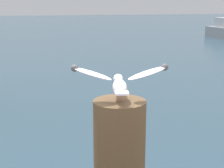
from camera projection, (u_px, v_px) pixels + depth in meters
mooring_post at (119, 165)px, 2.34m from camera, size 0.34×0.34×0.88m
seagull at (120, 82)px, 2.22m from camera, size 0.59×0.39×0.24m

